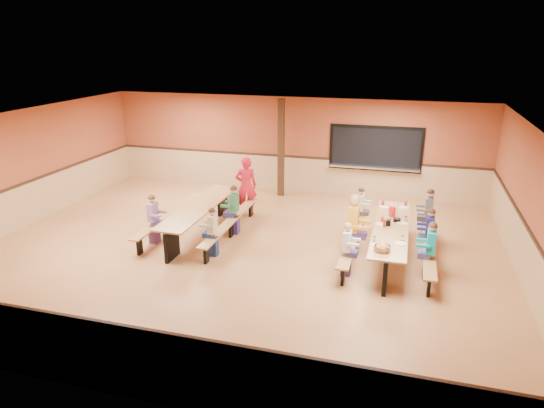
# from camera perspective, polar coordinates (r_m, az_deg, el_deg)

# --- Properties ---
(ground) EXTENTS (12.00, 12.00, 0.00)m
(ground) POSITION_cam_1_polar(r_m,az_deg,el_deg) (11.35, -3.74, -5.60)
(ground) COLOR #9F663C
(ground) RESTS_ON ground
(room_envelope) EXTENTS (12.04, 10.04, 3.02)m
(room_envelope) POSITION_cam_1_polar(r_m,az_deg,el_deg) (11.08, -3.82, -2.35)
(room_envelope) COLOR brown
(room_envelope) RESTS_ON ground
(kitchen_pass_through) EXTENTS (2.78, 0.28, 1.38)m
(kitchen_pass_through) POSITION_cam_1_polar(r_m,az_deg,el_deg) (15.04, 12.06, 6.18)
(kitchen_pass_through) COLOR black
(kitchen_pass_through) RESTS_ON ground
(structural_post) EXTENTS (0.18, 0.18, 3.00)m
(structural_post) POSITION_cam_1_polar(r_m,az_deg,el_deg) (14.94, 1.08, 6.55)
(structural_post) COLOR black
(structural_post) RESTS_ON ground
(cafeteria_table_main) EXTENTS (1.91, 3.70, 0.74)m
(cafeteria_table_main) POSITION_cam_1_polar(r_m,az_deg,el_deg) (11.15, 13.75, -3.67)
(cafeteria_table_main) COLOR #A67542
(cafeteria_table_main) RESTS_ON ground
(cafeteria_table_second) EXTENTS (1.91, 3.70, 0.74)m
(cafeteria_table_second) POSITION_cam_1_polar(r_m,az_deg,el_deg) (12.30, -8.49, -1.15)
(cafeteria_table_second) COLOR #A67542
(cafeteria_table_second) RESTS_ON ground
(seated_child_white_left) EXTENTS (0.34, 0.28, 1.15)m
(seated_child_white_left) POSITION_cam_1_polar(r_m,az_deg,el_deg) (10.15, 8.79, -5.32)
(seated_child_white_left) COLOR white
(seated_child_white_left) RESTS_ON ground
(seated_adult_yellow) EXTENTS (0.47, 0.38, 1.42)m
(seated_adult_yellow) POSITION_cam_1_polar(r_m,az_deg,el_deg) (11.04, 9.53, -2.57)
(seated_adult_yellow) COLOR orange
(seated_adult_yellow) RESTS_ON ground
(seated_child_grey_left) EXTENTS (0.33, 0.27, 1.14)m
(seated_child_grey_left) POSITION_cam_1_polar(r_m,az_deg,el_deg) (12.53, 10.34, -0.66)
(seated_child_grey_left) COLOR silver
(seated_child_grey_left) RESTS_ON ground
(seated_child_teal_right) EXTENTS (0.37, 0.30, 1.21)m
(seated_child_teal_right) POSITION_cam_1_polar(r_m,az_deg,el_deg) (10.41, 18.11, -5.26)
(seated_child_teal_right) COLOR #0F96A3
(seated_child_teal_right) RESTS_ON ground
(seated_child_navy_right) EXTENTS (0.35, 0.29, 1.18)m
(seated_child_navy_right) POSITION_cam_1_polar(r_m,az_deg,el_deg) (11.30, 18.00, -3.42)
(seated_child_navy_right) COLOR navy
(seated_child_navy_right) RESTS_ON ground
(seated_child_char_right) EXTENTS (0.38, 0.31, 1.24)m
(seated_child_char_right) POSITION_cam_1_polar(r_m,az_deg,el_deg) (12.48, 17.90, -1.12)
(seated_child_char_right) COLOR #53585D
(seated_child_char_right) RESTS_ON ground
(seated_child_purple_sec) EXTENTS (0.36, 0.30, 1.20)m
(seated_child_purple_sec) POSITION_cam_1_polar(r_m,az_deg,el_deg) (11.93, -13.80, -1.78)
(seated_child_purple_sec) COLOR #90619C
(seated_child_purple_sec) RESTS_ON ground
(seated_child_green_sec) EXTENTS (0.38, 0.31, 1.23)m
(seated_child_green_sec) POSITION_cam_1_polar(r_m,az_deg,el_deg) (12.19, -4.48, -0.72)
(seated_child_green_sec) COLOR #2D673F
(seated_child_green_sec) RESTS_ON ground
(seated_child_tan_sec) EXTENTS (0.33, 0.27, 1.13)m
(seated_child_tan_sec) POSITION_cam_1_polar(r_m,az_deg,el_deg) (11.00, -6.98, -3.33)
(seated_child_tan_sec) COLOR #BCAF93
(seated_child_tan_sec) RESTS_ON ground
(standing_woman) EXTENTS (0.70, 0.58, 1.65)m
(standing_woman) POSITION_cam_1_polar(r_m,az_deg,el_deg) (13.45, -3.07, 2.14)
(standing_woman) COLOR red
(standing_woman) RESTS_ON ground
(punch_pitcher) EXTENTS (0.16, 0.16, 0.22)m
(punch_pitcher) POSITION_cam_1_polar(r_m,az_deg,el_deg) (11.69, 13.95, -0.90)
(punch_pitcher) COLOR red
(punch_pitcher) RESTS_ON cafeteria_table_main
(chip_bowl) EXTENTS (0.32, 0.32, 0.15)m
(chip_bowl) POSITION_cam_1_polar(r_m,az_deg,el_deg) (9.78, 12.85, -5.01)
(chip_bowl) COLOR orange
(chip_bowl) RESTS_ON cafeteria_table_main
(napkin_dispenser) EXTENTS (0.10, 0.14, 0.13)m
(napkin_dispenser) POSITION_cam_1_polar(r_m,az_deg,el_deg) (11.14, 13.53, -2.12)
(napkin_dispenser) COLOR black
(napkin_dispenser) RESTS_ON cafeteria_table_main
(condiment_mustard) EXTENTS (0.06, 0.06, 0.17)m
(condiment_mustard) POSITION_cam_1_polar(r_m,az_deg,el_deg) (11.16, 13.50, -1.97)
(condiment_mustard) COLOR yellow
(condiment_mustard) RESTS_ON cafeteria_table_main
(condiment_ketchup) EXTENTS (0.06, 0.06, 0.17)m
(condiment_ketchup) POSITION_cam_1_polar(r_m,az_deg,el_deg) (11.02, 13.06, -2.19)
(condiment_ketchup) COLOR #B2140F
(condiment_ketchup) RESTS_ON cafeteria_table_main
(table_paddle) EXTENTS (0.16, 0.16, 0.56)m
(table_paddle) POSITION_cam_1_polar(r_m,az_deg,el_deg) (11.41, 14.54, -1.32)
(table_paddle) COLOR black
(table_paddle) RESTS_ON cafeteria_table_main
(place_settings) EXTENTS (0.65, 3.30, 0.11)m
(place_settings) POSITION_cam_1_polar(r_m,az_deg,el_deg) (11.05, 13.86, -2.38)
(place_settings) COLOR beige
(place_settings) RESTS_ON cafeteria_table_main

